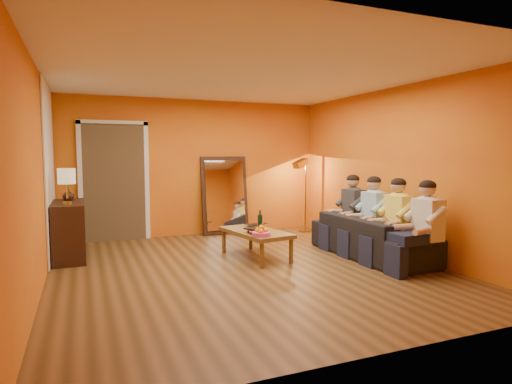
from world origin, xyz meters
name	(u,v)px	position (x,y,z in m)	size (l,w,h in m)	color
room_shell	(237,173)	(0.00, 0.37, 1.30)	(5.00, 5.50, 2.60)	brown
white_accent	(50,172)	(-2.48, 1.75, 1.30)	(0.02, 1.90, 2.58)	white
doorway_recess	(114,182)	(-1.50, 2.83, 1.05)	(1.06, 0.30, 2.10)	#3F2D19
door_jamb_left	(80,184)	(-2.07, 2.71, 1.05)	(0.08, 0.06, 2.20)	white
door_jamb_right	(147,182)	(-0.93, 2.71, 1.05)	(0.08, 0.06, 2.20)	white
door_header	(113,123)	(-1.50, 2.71, 2.12)	(1.22, 0.06, 0.08)	white
mirror_frame	(225,195)	(0.55, 2.63, 0.76)	(0.92, 0.06, 1.52)	#311D10
mirror_glass	(225,195)	(0.55, 2.59, 0.76)	(0.78, 0.02, 1.36)	white
sideboard	(69,230)	(-2.24, 1.55, 0.42)	(0.44, 1.18, 0.85)	#311D10
table_lamp	(67,186)	(-2.24, 1.25, 1.10)	(0.24, 0.24, 0.51)	beige
sofa	(371,236)	(2.00, -0.08, 0.31)	(0.84, 2.15, 0.63)	black
coffee_table	(256,244)	(0.35, 0.51, 0.21)	(0.62, 1.22, 0.42)	brown
floor_lamp	(306,196)	(2.10, 2.16, 0.72)	(0.30, 0.24, 1.44)	#AE8D33
dog	(394,240)	(2.07, -0.52, 0.34)	(0.37, 0.58, 0.68)	olive
person_far_left	(427,227)	(2.13, -1.08, 0.61)	(0.70, 0.44, 1.22)	beige
person_mid_left	(399,221)	(2.13, -0.53, 0.61)	(0.70, 0.44, 1.22)	#EDE34F
person_mid_right	(374,216)	(2.13, 0.02, 0.61)	(0.70, 0.44, 1.22)	#91C4E1
person_far_right	(353,211)	(2.13, 0.57, 0.61)	(0.70, 0.44, 1.22)	#313135
fruit_bowl	(261,231)	(0.25, 0.06, 0.50)	(0.26, 0.26, 0.16)	#DD4E8F
wine_bottle	(260,220)	(0.40, 0.46, 0.58)	(0.07, 0.07, 0.31)	black
tumbler	(260,226)	(0.47, 0.63, 0.46)	(0.10, 0.10, 0.09)	#B27F3F
laptop	(258,225)	(0.53, 0.86, 0.43)	(0.37, 0.24, 0.03)	black
book_lower	(249,233)	(0.17, 0.31, 0.43)	(0.20, 0.27, 0.03)	#311D10
book_mid	(250,231)	(0.18, 0.32, 0.45)	(0.19, 0.26, 0.02)	red
book_upper	(250,230)	(0.17, 0.30, 0.48)	(0.18, 0.25, 0.02)	black
vase	(68,195)	(-2.24, 1.80, 0.94)	(0.17, 0.17, 0.18)	#311D10
flowers	(68,180)	(-2.24, 1.80, 1.17)	(0.17, 0.17, 0.39)	red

